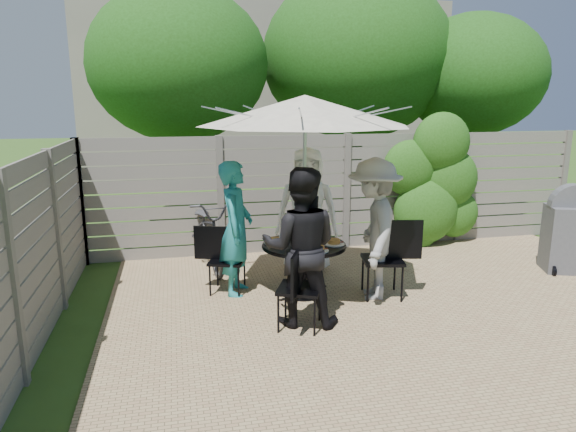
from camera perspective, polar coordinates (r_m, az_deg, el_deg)
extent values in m
plane|color=#325119|center=(5.87, 15.95, -11.49)|extent=(60.00, 60.00, 0.00)
cube|color=tan|center=(6.27, 13.78, -9.65)|extent=(7.00, 6.00, 0.02)
cube|color=gray|center=(8.24, 6.49, 2.67)|extent=(8.00, 0.10, 1.85)
cube|color=gray|center=(5.53, -26.16, -3.64)|extent=(0.10, 5.00, 1.85)
ellipsoid|color=#225012|center=(8.67, 15.61, 2.61)|extent=(1.20, 0.70, 1.80)
cube|color=gray|center=(16.88, -3.55, 13.26)|extent=(10.00, 6.00, 5.00)
ellipsoid|color=#1B430F|center=(9.69, -12.05, 16.13)|extent=(3.20, 3.20, 2.72)
ellipsoid|color=#1B430F|center=(10.83, 7.58, 17.03)|extent=(3.80, 3.80, 3.23)
ellipsoid|color=#1B430F|center=(11.14, 19.86, 14.48)|extent=(2.80, 2.80, 2.38)
cylinder|color=black|center=(6.23, 1.79, -3.21)|extent=(1.26, 1.26, 0.03)
cylinder|color=black|center=(6.33, 1.77, -6.03)|extent=(0.07, 0.07, 0.65)
cylinder|color=black|center=(6.43, 1.75, -8.60)|extent=(0.54, 0.54, 0.04)
cylinder|color=silver|center=(6.11, 1.82, 1.30)|extent=(0.04, 0.04, 2.29)
cone|color=beige|center=(5.99, 1.90, 11.64)|extent=(3.11, 3.11, 0.35)
cube|color=black|center=(7.19, 2.14, -2.55)|extent=(0.59, 0.59, 0.04)
cube|color=black|center=(7.35, 2.39, -0.24)|extent=(0.20, 0.43, 0.46)
imported|color=white|center=(6.98, 2.12, 0.47)|extent=(0.98, 0.78, 1.75)
cube|color=black|center=(6.41, -6.77, -4.96)|extent=(0.52, 0.52, 0.03)
cube|color=black|center=(6.39, -8.61, -2.96)|extent=(0.40, 0.16, 0.42)
imported|color=teal|center=(6.27, -5.80, -1.42)|extent=(0.56, 0.70, 1.66)
cube|color=black|center=(5.39, 1.30, -8.07)|extent=(0.57, 0.57, 0.03)
cube|color=black|center=(5.11, 0.89, -6.44)|extent=(0.20, 0.41, 0.44)
imported|color=black|center=(5.38, 1.39, -3.54)|extent=(0.98, 0.86, 1.71)
cube|color=black|center=(6.31, 10.46, -4.82)|extent=(0.55, 0.55, 0.04)
cube|color=black|center=(6.29, 12.65, -2.57)|extent=(0.46, 0.13, 0.48)
imported|color=#9B9996|center=(6.19, 9.50, -1.49)|extent=(0.93, 1.24, 1.71)
cylinder|color=white|center=(6.57, 1.94, -2.17)|extent=(0.26, 0.26, 0.01)
cylinder|color=#A77931|center=(6.56, 1.94, -1.90)|extent=(0.15, 0.15, 0.05)
cylinder|color=white|center=(6.25, -1.51, -2.96)|extent=(0.26, 0.26, 0.01)
cylinder|color=#A77931|center=(6.24, -1.51, -2.68)|extent=(0.15, 0.15, 0.05)
cylinder|color=white|center=(5.88, 1.63, -3.99)|extent=(0.26, 0.26, 0.01)
cylinder|color=#A77931|center=(5.87, 1.63, -3.69)|extent=(0.15, 0.15, 0.05)
cylinder|color=white|center=(6.22, 5.11, -3.09)|extent=(0.26, 0.26, 0.01)
cylinder|color=#A77931|center=(6.21, 5.12, -2.81)|extent=(0.15, 0.15, 0.05)
cylinder|color=white|center=(5.93, 3.40, -3.85)|extent=(0.24, 0.24, 0.01)
cylinder|color=#A77931|center=(5.92, 3.40, -3.56)|extent=(0.14, 0.14, 0.05)
cylinder|color=silver|center=(6.46, 0.97, -1.85)|extent=(0.07, 0.07, 0.14)
cylinder|color=silver|center=(6.12, -0.68, -2.68)|extent=(0.07, 0.07, 0.14)
cylinder|color=silver|center=(6.30, 4.20, -2.26)|extent=(0.07, 0.07, 0.14)
cylinder|color=#59280C|center=(6.26, 1.27, -2.25)|extent=(0.09, 0.09, 0.16)
cylinder|color=#C6B293|center=(6.42, 2.78, -2.06)|extent=(0.08, 0.08, 0.12)
imported|color=#333338|center=(7.51, -8.82, -1.66)|extent=(0.93, 2.01, 1.02)
cube|color=#535358|center=(8.12, 28.72, -2.31)|extent=(0.74, 0.65, 0.94)
cylinder|color=#535358|center=(8.02, 29.07, 0.93)|extent=(0.65, 0.39, 0.62)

